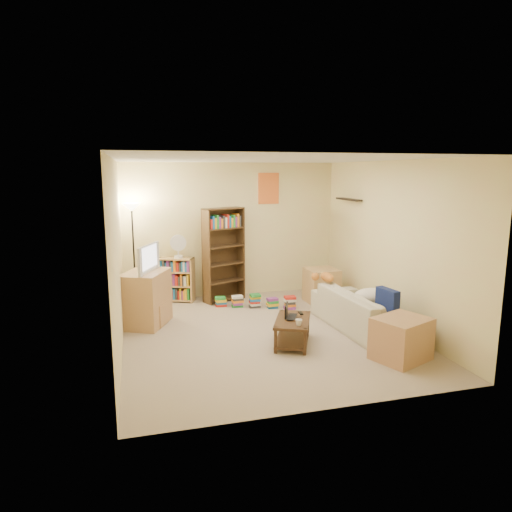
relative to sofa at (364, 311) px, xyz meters
name	(u,v)px	position (x,y,z in m)	size (l,w,h in m)	color
room	(265,223)	(-1.46, 0.24, 1.33)	(4.50, 4.54, 2.52)	tan
sofa	(364,311)	(0.00, 0.00, 0.00)	(0.91, 2.04, 0.58)	beige
navy_pillow	(387,301)	(0.12, -0.42, 0.27)	(0.38, 0.12, 0.35)	navy
cream_blanket	(371,296)	(0.14, 0.06, 0.21)	(0.54, 0.38, 0.23)	white
tabby_cat	(325,277)	(-0.31, 0.75, 0.37)	(0.46, 0.19, 0.16)	orange
coffee_table	(293,329)	(-1.21, -0.26, -0.07)	(0.74, 0.92, 0.36)	#3C2A17
laptop	(295,317)	(-1.17, -0.23, 0.08)	(0.31, 0.36, 0.02)	black
laptop_screen	(286,310)	(-1.28, -0.19, 0.17)	(0.01, 0.27, 0.18)	white
mug	(299,322)	(-1.23, -0.53, 0.11)	(0.13, 0.13, 0.08)	white
tv_remote	(301,313)	(-1.02, -0.06, 0.07)	(0.04, 0.14, 0.02)	black
tv_stand	(146,298)	(-3.12, 1.09, 0.13)	(0.56, 0.78, 0.84)	tan
television	(144,258)	(-3.12, 1.09, 0.75)	(0.39, 0.70, 0.42)	black
tall_bookshelf	(224,252)	(-1.70, 2.11, 0.61)	(0.80, 0.53, 1.70)	#46301A
short_bookshelf	(177,280)	(-2.54, 2.29, 0.11)	(0.67, 0.47, 0.80)	tan
desk_fan	(178,245)	(-2.50, 2.24, 0.75)	(0.29, 0.16, 0.42)	white
floor_lamp	(132,225)	(-3.27, 2.15, 1.15)	(0.31, 0.31, 1.81)	black
side_table	(321,286)	(-0.02, 1.55, 0.01)	(0.53, 0.53, 0.61)	tan
end_cabinet	(401,339)	(-0.07, -1.10, -0.02)	(0.65, 0.54, 0.54)	tan
book_stacks	(256,302)	(-1.25, 1.51, -0.19)	(1.32, 0.62, 0.24)	red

